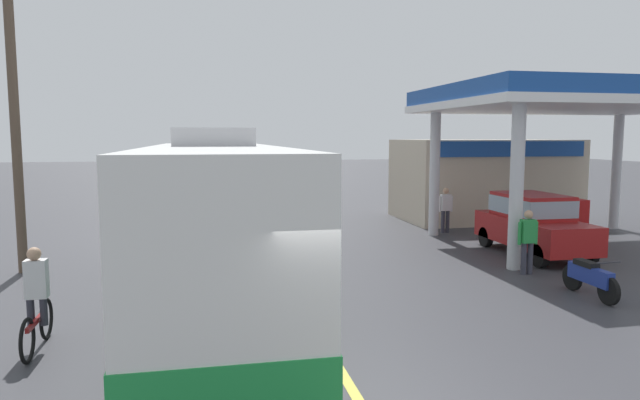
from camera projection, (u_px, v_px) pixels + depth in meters
ground at (247, 211)px, 26.86m from camera, size 120.00×120.00×0.00m
lane_divider_stripe at (256, 228)px, 22.00m from camera, size 0.16×50.00×0.01m
coach_bus_main at (216, 226)px, 11.38m from camera, size 2.60×11.04×3.69m
gas_station_roadside at (508, 160)px, 22.29m from camera, size 9.10×11.95×5.10m
car_at_pump at (533, 221)px, 16.89m from camera, size 1.70×4.20×1.82m
minibus_opposing_lane at (275, 173)px, 32.51m from camera, size 2.04×6.13×2.44m
cyclist_on_shoulder at (37, 303)px, 9.32m from camera, size 0.34×1.82×1.72m
motorcycle_parked_forecourt at (590, 277)px, 12.43m from camera, size 0.55×1.80×0.92m
pedestrian_near_pump at (528, 238)px, 14.46m from camera, size 0.55×0.22×1.66m
pedestrian_by_shop at (446, 208)px, 20.82m from camera, size 0.55×0.22×1.66m
car_trailing_behind_bus at (195, 191)px, 26.17m from camera, size 1.70×4.20×1.82m
utility_pole_roadside at (13, 91)px, 14.25m from camera, size 1.80×0.24×8.97m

